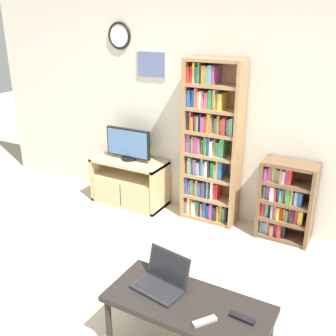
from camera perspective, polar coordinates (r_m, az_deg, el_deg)
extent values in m
plane|color=#BCAD93|center=(3.37, -10.88, -21.36)|extent=(18.00, 18.00, 0.00)
cube|color=beige|center=(4.52, 6.35, 8.75)|extent=(6.46, 0.06, 2.60)
torus|color=black|center=(4.98, -7.08, 18.51)|extent=(0.32, 0.03, 0.32)
cylinder|color=white|center=(4.98, -7.08, 18.51)|extent=(0.26, 0.02, 0.26)
cube|color=silver|center=(4.76, -2.39, 14.78)|extent=(0.40, 0.01, 0.32)
cube|color=slate|center=(4.76, -2.43, 14.78)|extent=(0.37, 0.02, 0.29)
cube|color=tan|center=(5.30, -9.58, -1.01)|extent=(0.04, 0.44, 0.58)
cube|color=tan|center=(4.82, -1.11, -2.98)|extent=(0.04, 0.44, 0.58)
cube|color=tan|center=(4.95, -5.65, 0.94)|extent=(0.94, 0.44, 0.04)
cube|color=tan|center=(5.16, -5.44, -4.73)|extent=(0.94, 0.44, 0.04)
cube|color=tan|center=(5.02, -5.57, -1.35)|extent=(0.87, 0.41, 0.04)
cube|color=tan|center=(5.05, -8.89, -3.31)|extent=(0.42, 0.02, 0.31)
cube|color=tan|center=(4.82, -4.79, -4.37)|extent=(0.42, 0.02, 0.31)
cylinder|color=black|center=(4.95, -5.70, 1.43)|extent=(0.18, 0.18, 0.04)
cube|color=black|center=(4.89, -5.78, 3.66)|extent=(0.61, 0.05, 0.36)
cube|color=#4770A8|center=(4.87, -5.97, 3.57)|extent=(0.57, 0.01, 0.33)
cube|color=#9E754C|center=(4.53, 2.84, 4.02)|extent=(0.04, 0.28, 1.86)
cube|color=#9E754C|center=(4.31, 10.11, 2.81)|extent=(0.04, 0.28, 1.86)
cube|color=#9E754C|center=(4.52, 7.04, 3.87)|extent=(0.64, 0.02, 1.86)
cube|color=#9E754C|center=(4.76, 5.95, -7.07)|extent=(0.57, 0.24, 0.04)
cube|color=#9E754C|center=(4.64, 6.07, -4.24)|extent=(0.57, 0.24, 0.04)
cube|color=#9E754C|center=(4.54, 6.19, -1.27)|extent=(0.57, 0.24, 0.04)
cube|color=#9E754C|center=(4.45, 6.32, 1.84)|extent=(0.57, 0.24, 0.04)
cube|color=#9E754C|center=(4.37, 6.46, 5.06)|extent=(0.57, 0.24, 0.04)
cube|color=#9E754C|center=(4.31, 6.60, 8.39)|extent=(0.57, 0.24, 0.04)
cube|color=#9E754C|center=(4.26, 6.74, 11.81)|extent=(0.57, 0.24, 0.04)
cube|color=#9E754C|center=(4.22, 6.90, 15.30)|extent=(0.57, 0.24, 0.04)
cube|color=#93704C|center=(4.82, 3.10, -5.28)|extent=(0.03, 0.21, 0.17)
cube|color=white|center=(4.80, 3.45, -5.13)|extent=(0.03, 0.21, 0.21)
cube|color=orange|center=(4.80, 3.80, -5.27)|extent=(0.02, 0.17, 0.19)
cube|color=white|center=(4.78, 4.14, -5.50)|extent=(0.04, 0.20, 0.17)
cube|color=#388947|center=(4.77, 4.64, -5.52)|extent=(0.04, 0.18, 0.18)
cube|color=#232328|center=(4.75, 5.03, -5.58)|extent=(0.03, 0.18, 0.18)
cube|color=#B75B70|center=(4.74, 5.32, -5.77)|extent=(0.02, 0.21, 0.17)
cube|color=#2856A8|center=(4.73, 5.71, -5.69)|extent=(0.04, 0.19, 0.20)
cube|color=#2856A8|center=(4.72, 6.19, -5.98)|extent=(0.04, 0.18, 0.16)
cube|color=#9E4293|center=(4.69, 6.67, -5.94)|extent=(0.04, 0.22, 0.20)
cube|color=#232328|center=(4.68, 7.14, -6.18)|extent=(0.04, 0.22, 0.17)
cube|color=orange|center=(4.67, 7.58, -6.18)|extent=(0.02, 0.20, 0.19)
cube|color=#93704C|center=(4.66, 7.97, -6.15)|extent=(0.04, 0.19, 0.20)
cube|color=#388947|center=(4.66, 8.39, -6.38)|extent=(0.02, 0.18, 0.18)
cube|color=#232328|center=(4.64, 8.68, -6.26)|extent=(0.02, 0.19, 0.21)
cube|color=#2856A8|center=(4.70, 3.20, -2.28)|extent=(0.03, 0.21, 0.19)
cube|color=#9E4293|center=(4.70, 3.56, -2.49)|extent=(0.03, 0.20, 0.17)
cube|color=#388947|center=(4.68, 3.95, -2.45)|extent=(0.04, 0.21, 0.19)
cube|color=#B75B70|center=(4.67, 4.29, -2.70)|extent=(0.02, 0.19, 0.16)
cube|color=#93704C|center=(4.65, 4.61, -2.56)|extent=(0.03, 0.21, 0.20)
cube|color=#2856A8|center=(4.64, 5.03, -2.77)|extent=(0.04, 0.21, 0.17)
cube|color=red|center=(4.63, 5.43, -2.82)|extent=(0.02, 0.20, 0.18)
cube|color=#2856A8|center=(4.62, 5.65, -2.84)|extent=(0.02, 0.22, 0.19)
cube|color=#232328|center=(4.61, 5.89, -2.82)|extent=(0.02, 0.21, 0.20)
cube|color=#759EB7|center=(4.60, 6.17, -2.81)|extent=(0.02, 0.20, 0.21)
cube|color=#232328|center=(4.60, 6.41, -2.97)|extent=(0.02, 0.20, 0.19)
cube|color=white|center=(4.58, 6.77, -2.90)|extent=(0.03, 0.20, 0.21)
cube|color=red|center=(4.58, 7.12, -3.16)|extent=(0.02, 0.18, 0.18)
cube|color=red|center=(4.58, 7.42, -3.16)|extent=(0.02, 0.17, 0.19)
cube|color=red|center=(4.62, 3.25, 0.50)|extent=(0.03, 0.19, 0.16)
cube|color=#5B9389|center=(4.59, 3.62, 0.65)|extent=(0.04, 0.22, 0.20)
cube|color=#388947|center=(4.58, 4.08, 0.49)|extent=(0.03, 0.19, 0.18)
cube|color=#9E4293|center=(4.56, 4.41, 0.42)|extent=(0.03, 0.22, 0.19)
cube|color=#759EB7|center=(4.56, 4.81, 0.19)|extent=(0.03, 0.22, 0.16)
cube|color=#759EB7|center=(4.54, 5.31, 0.40)|extent=(0.03, 0.17, 0.20)
cube|color=#759EB7|center=(4.53, 5.65, 0.05)|extent=(0.03, 0.20, 0.16)
cube|color=white|center=(4.52, 6.00, 0.14)|extent=(0.03, 0.20, 0.19)
cube|color=#232328|center=(4.51, 6.32, 0.10)|extent=(0.02, 0.20, 0.19)
cube|color=#388947|center=(4.50, 6.75, -0.02)|extent=(0.04, 0.17, 0.18)
cube|color=#5B9389|center=(4.49, 7.17, -0.19)|extent=(0.03, 0.20, 0.17)
cube|color=gold|center=(4.47, 7.52, 0.02)|extent=(0.02, 0.20, 0.21)
cube|color=#2856A8|center=(4.46, 7.95, -0.12)|extent=(0.04, 0.21, 0.21)
cube|color=#9E4293|center=(4.52, 3.42, 3.88)|extent=(0.04, 0.20, 0.21)
cube|color=#388947|center=(4.51, 3.82, 3.54)|extent=(0.02, 0.20, 0.16)
cube|color=#93704C|center=(4.49, 4.10, 3.65)|extent=(0.02, 0.22, 0.19)
cube|color=#9E4293|center=(4.48, 4.52, 3.58)|extent=(0.04, 0.21, 0.19)
cube|color=#B75B70|center=(4.47, 4.96, 3.42)|extent=(0.03, 0.22, 0.18)
cube|color=#388947|center=(4.47, 5.35, 3.30)|extent=(0.02, 0.17, 0.16)
cube|color=#93704C|center=(4.45, 5.67, 3.55)|extent=(0.02, 0.18, 0.21)
cube|color=#388947|center=(4.43, 5.95, 3.39)|extent=(0.03, 0.20, 0.20)
cube|color=#2856A8|center=(4.42, 6.36, 3.37)|extent=(0.03, 0.20, 0.20)
cube|color=white|center=(4.41, 6.71, 3.10)|extent=(0.03, 0.22, 0.17)
cube|color=#93704C|center=(4.41, 7.13, 3.18)|extent=(0.02, 0.17, 0.19)
cube|color=#388947|center=(4.40, 7.54, 2.93)|extent=(0.04, 0.17, 0.16)
cube|color=#5B9389|center=(4.38, 7.95, 3.08)|extent=(0.02, 0.18, 0.20)
cube|color=#388947|center=(4.37, 8.28, 3.12)|extent=(0.03, 0.19, 0.21)
cube|color=#232328|center=(4.46, 3.40, 7.04)|extent=(0.03, 0.19, 0.20)
cube|color=#B75B70|center=(4.44, 3.73, 7.04)|extent=(0.02, 0.19, 0.21)
cube|color=orange|center=(4.44, 3.98, 6.68)|extent=(0.03, 0.21, 0.16)
cube|color=#9E4293|center=(4.43, 4.46, 6.65)|extent=(0.04, 0.17, 0.16)
cube|color=#5B9389|center=(4.41, 4.79, 6.65)|extent=(0.02, 0.21, 0.17)
cube|color=#232328|center=(4.40, 5.17, 6.76)|extent=(0.02, 0.18, 0.19)
cube|color=#9E4293|center=(4.38, 5.54, 6.54)|extent=(0.04, 0.22, 0.17)
cube|color=red|center=(4.37, 5.94, 6.54)|extent=(0.02, 0.22, 0.18)
cube|color=gold|center=(4.35, 6.38, 6.66)|extent=(0.04, 0.20, 0.21)
cube|color=#B75B70|center=(4.34, 6.74, 6.39)|extent=(0.02, 0.22, 0.17)
cube|color=#388947|center=(4.34, 7.13, 6.27)|extent=(0.03, 0.18, 0.16)
cube|color=#93704C|center=(4.33, 7.44, 6.27)|extent=(0.02, 0.19, 0.17)
cube|color=#93704C|center=(4.31, 7.73, 6.45)|extent=(0.02, 0.21, 0.21)
cube|color=#93704C|center=(4.31, 8.13, 6.12)|extent=(0.04, 0.18, 0.16)
cube|color=red|center=(4.29, 8.53, 6.21)|extent=(0.03, 0.22, 0.19)
cube|color=#5B9389|center=(4.29, 9.07, 6.05)|extent=(0.04, 0.17, 0.17)
cube|color=#5B9389|center=(4.27, 9.55, 6.08)|extent=(0.04, 0.21, 0.19)
cube|color=#2856A8|center=(4.40, 3.52, 10.19)|extent=(0.04, 0.21, 0.18)
cube|color=#2856A8|center=(4.38, 4.10, 10.15)|extent=(0.04, 0.18, 0.18)
cube|color=#B75B70|center=(4.36, 4.53, 10.27)|extent=(0.03, 0.20, 0.21)
cube|color=gold|center=(4.35, 4.90, 10.00)|extent=(0.02, 0.21, 0.17)
cube|color=white|center=(4.34, 5.19, 10.01)|extent=(0.02, 0.21, 0.18)
cube|color=#B75B70|center=(4.33, 5.50, 9.98)|extent=(0.03, 0.21, 0.18)
cube|color=#B75B70|center=(4.32, 5.97, 9.86)|extent=(0.04, 0.19, 0.17)
cube|color=#388947|center=(4.30, 6.55, 9.97)|extent=(0.04, 0.20, 0.20)
cube|color=white|center=(4.29, 7.05, 9.95)|extent=(0.02, 0.17, 0.20)
cube|color=orange|center=(4.28, 7.29, 9.67)|extent=(0.02, 0.21, 0.17)
cube|color=#759EB7|center=(4.28, 7.59, 9.69)|extent=(0.02, 0.18, 0.17)
cube|color=gold|center=(4.26, 7.99, 9.59)|extent=(0.04, 0.20, 0.17)
cube|color=red|center=(4.36, 3.46, 13.48)|extent=(0.02, 0.22, 0.17)
cube|color=red|center=(4.35, 3.83, 13.49)|extent=(0.02, 0.18, 0.17)
cube|color=gold|center=(4.34, 4.20, 13.72)|extent=(0.03, 0.18, 0.21)
cube|color=#2856A8|center=(4.33, 4.61, 13.40)|extent=(0.03, 0.18, 0.17)
cube|color=#388947|center=(4.31, 4.96, 13.67)|extent=(0.02, 0.19, 0.21)
cube|color=#232328|center=(4.30, 5.27, 13.49)|extent=(0.03, 0.19, 0.19)
cube|color=orange|center=(4.28, 5.69, 13.42)|extent=(0.04, 0.21, 0.19)
cube|color=#5B9389|center=(4.27, 6.16, 13.33)|extent=(0.02, 0.22, 0.18)
cube|color=#5B9389|center=(4.25, 6.59, 13.38)|extent=(0.04, 0.22, 0.19)
cube|color=#9E4293|center=(4.24, 7.05, 13.25)|extent=(0.02, 0.21, 0.18)
cube|color=brown|center=(4.39, 13.49, -4.02)|extent=(0.04, 0.30, 0.87)
cube|color=brown|center=(4.31, 20.19, -5.32)|extent=(0.04, 0.30, 0.87)
cube|color=brown|center=(4.47, 17.23, -3.97)|extent=(0.56, 0.02, 0.87)
cube|color=brown|center=(4.53, 16.25, -9.44)|extent=(0.49, 0.27, 0.04)
cube|color=brown|center=(4.43, 16.53, -7.11)|extent=(0.49, 0.27, 0.04)
cube|color=brown|center=(4.34, 16.81, -4.68)|extent=(0.49, 0.27, 0.04)
cube|color=brown|center=(4.26, 17.10, -2.14)|extent=(0.49, 0.27, 0.04)
cube|color=brown|center=(4.18, 17.40, 0.48)|extent=(0.49, 0.27, 0.04)
cube|color=#759EB7|center=(4.54, 13.66, -7.65)|extent=(0.02, 0.20, 0.17)
cube|color=#759EB7|center=(4.54, 14.04, -7.93)|extent=(0.03, 0.19, 0.13)
cube|color=#759EB7|center=(4.53, 14.48, -7.97)|extent=(0.03, 0.20, 0.14)
cube|color=red|center=(4.52, 14.79, -8.10)|extent=(0.02, 0.23, 0.14)
cube|color=#93704C|center=(4.51, 15.14, -8.22)|extent=(0.04, 0.24, 0.13)
cube|color=#9E4293|center=(4.51, 15.66, -8.10)|extent=(0.03, 0.19, 0.16)
cube|color=red|center=(4.49, 16.12, -8.29)|extent=(0.04, 0.24, 0.16)
cube|color=#232328|center=(4.50, 16.62, -8.40)|extent=(0.04, 0.19, 0.14)
cube|color=red|center=(4.44, 13.94, -5.35)|extent=(0.04, 0.22, 0.16)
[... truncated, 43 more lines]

